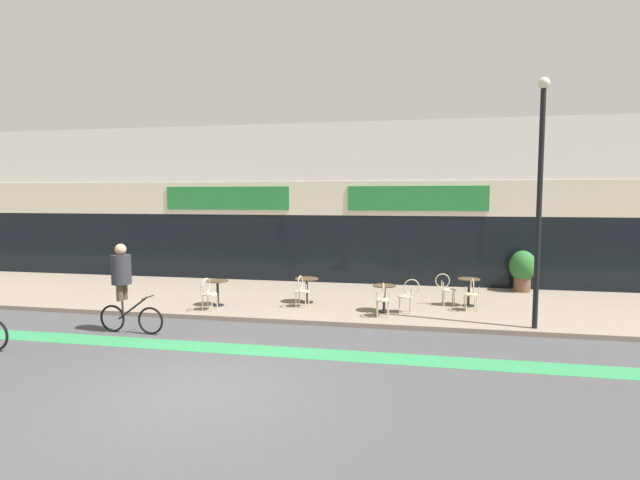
% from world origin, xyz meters
% --- Properties ---
extents(ground_plane, '(120.00, 120.00, 0.00)m').
position_xyz_m(ground_plane, '(0.00, 0.00, 0.00)').
color(ground_plane, '#424244').
extents(sidewalk_slab, '(40.00, 5.50, 0.12)m').
position_xyz_m(sidewalk_slab, '(0.00, 7.25, 0.06)').
color(sidewalk_slab, gray).
rests_on(sidewalk_slab, ground).
extents(storefront_facade, '(40.00, 4.06, 5.76)m').
position_xyz_m(storefront_facade, '(0.00, 11.97, 2.87)').
color(storefront_facade, silver).
rests_on(storefront_facade, ground).
extents(bike_lane_stripe, '(36.00, 0.70, 0.01)m').
position_xyz_m(bike_lane_stripe, '(0.00, 2.33, 0.00)').
color(bike_lane_stripe, '#2D844C').
rests_on(bike_lane_stripe, ground).
extents(bistro_table_0, '(0.61, 0.61, 0.71)m').
position_xyz_m(bistro_table_0, '(-2.02, 5.67, 0.62)').
color(bistro_table_0, black).
rests_on(bistro_table_0, sidewalk_slab).
extents(bistro_table_1, '(0.68, 0.68, 0.71)m').
position_xyz_m(bistro_table_1, '(0.35, 6.54, 0.63)').
color(bistro_table_1, black).
rests_on(bistro_table_1, sidewalk_slab).
extents(bistro_table_2, '(0.61, 0.61, 0.72)m').
position_xyz_m(bistro_table_2, '(2.63, 5.83, 0.62)').
color(bistro_table_2, black).
rests_on(bistro_table_2, sidewalk_slab).
extents(bistro_table_3, '(0.61, 0.61, 0.78)m').
position_xyz_m(bistro_table_3, '(4.90, 6.99, 0.66)').
color(bistro_table_3, black).
rests_on(bistro_table_3, sidewalk_slab).
extents(cafe_chair_0_near, '(0.44, 0.59, 0.90)m').
position_xyz_m(cafe_chair_0_near, '(-2.03, 5.05, 0.64)').
color(cafe_chair_0_near, beige).
rests_on(cafe_chair_0_near, sidewalk_slab).
extents(cafe_chair_1_near, '(0.44, 0.59, 0.90)m').
position_xyz_m(cafe_chair_1_near, '(0.34, 5.92, 0.64)').
color(cafe_chair_1_near, beige).
rests_on(cafe_chair_1_near, sidewalk_slab).
extents(cafe_chair_2_near, '(0.45, 0.60, 0.90)m').
position_xyz_m(cafe_chair_2_near, '(2.64, 5.21, 0.64)').
color(cafe_chair_2_near, beige).
rests_on(cafe_chair_2_near, sidewalk_slab).
extents(cafe_chair_2_side, '(0.58, 0.42, 0.90)m').
position_xyz_m(cafe_chair_2_side, '(3.25, 5.84, 0.64)').
color(cafe_chair_2_side, beige).
rests_on(cafe_chair_2_side, sidewalk_slab).
extents(cafe_chair_3_near, '(0.43, 0.59, 0.90)m').
position_xyz_m(cafe_chair_3_near, '(4.91, 6.36, 0.64)').
color(cafe_chair_3_near, beige).
rests_on(cafe_chair_3_near, sidewalk_slab).
extents(cafe_chair_3_side, '(0.59, 0.43, 0.90)m').
position_xyz_m(cafe_chair_3_side, '(4.28, 6.98, 0.64)').
color(cafe_chair_3_side, beige).
rests_on(cafe_chair_3_side, sidewalk_slab).
extents(planter_pot, '(0.83, 0.83, 1.33)m').
position_xyz_m(planter_pot, '(6.81, 9.54, 0.86)').
color(planter_pot, brown).
rests_on(planter_pot, sidewalk_slab).
extents(lamp_post, '(0.26, 0.26, 5.72)m').
position_xyz_m(lamp_post, '(6.19, 4.83, 3.39)').
color(lamp_post, black).
rests_on(lamp_post, sidewalk_slab).
extents(cyclist_1, '(1.64, 0.49, 2.10)m').
position_xyz_m(cyclist_1, '(-3.23, 3.02, 1.25)').
color(cyclist_1, black).
rests_on(cyclist_1, ground).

